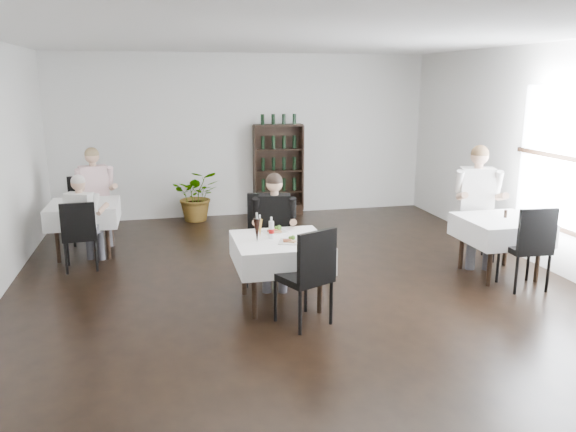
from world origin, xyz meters
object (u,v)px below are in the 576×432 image
at_px(diner_main, 275,221).
at_px(potted_tree, 197,195).
at_px(main_table, 280,252).
at_px(wine_shelf, 278,171).

bearing_deg(diner_main, potted_tree, 101.13).
relative_size(main_table, diner_main, 0.73).
bearing_deg(potted_tree, wine_shelf, 4.23).
relative_size(wine_shelf, potted_tree, 1.86).
bearing_deg(wine_shelf, main_table, -101.78).
bearing_deg(potted_tree, main_table, -81.28).
distance_m(wine_shelf, main_table, 4.41).
xyz_separation_m(wine_shelf, diner_main, (-0.84, -3.70, -0.03)).
bearing_deg(wine_shelf, diner_main, -102.77).
distance_m(wine_shelf, diner_main, 3.79).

